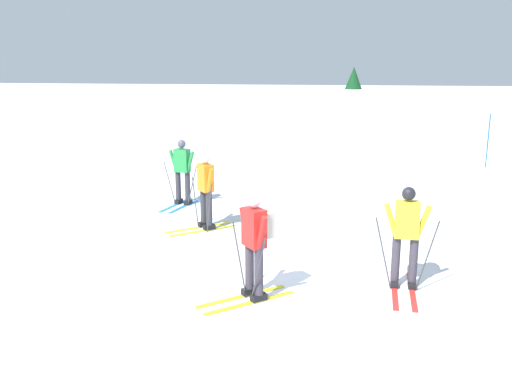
% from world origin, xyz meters
% --- Properties ---
extents(ground_plane, '(120.00, 120.00, 0.00)m').
position_xyz_m(ground_plane, '(0.00, 0.00, 0.00)').
color(ground_plane, silver).
extents(far_snow_ridge, '(80.00, 9.98, 2.37)m').
position_xyz_m(far_snow_ridge, '(0.00, 18.24, 1.18)').
color(far_snow_ridge, silver).
rests_on(far_snow_ridge, ground).
extents(skier_orange, '(1.47, 1.31, 1.71)m').
position_xyz_m(skier_orange, '(-2.18, 2.67, 0.92)').
color(skier_orange, gold).
rests_on(skier_orange, ground).
extents(skier_red, '(1.46, 1.31, 1.71)m').
position_xyz_m(skier_red, '(-0.51, -0.85, 0.96)').
color(skier_red, gold).
rests_on(skier_red, ground).
extents(skier_green, '(0.98, 1.64, 1.71)m').
position_xyz_m(skier_green, '(-3.30, 4.69, 0.92)').
color(skier_green, '#237AC6').
rests_on(skier_green, ground).
extents(skier_yellow, '(1.00, 1.62, 1.71)m').
position_xyz_m(skier_yellow, '(1.85, -0.06, 0.92)').
color(skier_yellow, red).
rests_on(skier_yellow, ground).
extents(trail_marker_pole, '(0.05, 0.05, 1.91)m').
position_xyz_m(trail_marker_pole, '(5.86, 11.33, 0.95)').
color(trail_marker_pole, '#1E56AD').
rests_on(trail_marker_pole, ground).
extents(conifer_far_left, '(2.08, 2.08, 3.43)m').
position_xyz_m(conifer_far_left, '(1.27, 18.66, 2.08)').
color(conifer_far_left, '#513823').
rests_on(conifer_far_left, ground).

